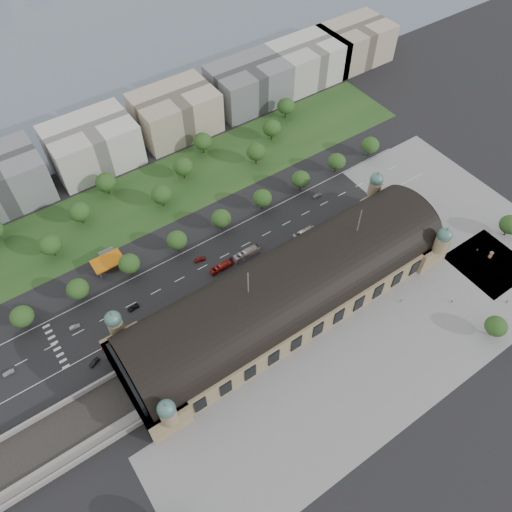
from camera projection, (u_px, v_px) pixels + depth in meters
ground at (287, 304)px, 215.98m from camera, size 900.00×900.00×0.00m
station at (288, 290)px, 207.95m from camera, size 150.00×48.40×44.30m
track_cutting at (41, 456)px, 175.24m from camera, size 70.00×24.00×3.10m
plaza_south at (374, 369)px, 196.92m from camera, size 190.00×48.00×0.12m
plaza_east at (450, 207)px, 252.55m from camera, size 56.00×100.00×0.12m
road_slab at (203, 267)px, 228.40m from camera, size 260.00×26.00×0.10m
grass_belt at (156, 194)px, 258.44m from camera, size 300.00×45.00×0.10m
petrol_station at (108, 258)px, 228.08m from camera, size 14.00×13.00×5.05m
lake at (46, 26)px, 369.10m from camera, size 700.00×320.00×0.08m
office_3 at (93, 145)px, 264.30m from camera, size 45.00×32.00×24.00m
office_4 at (175, 113)px, 282.05m from camera, size 45.00×32.00×24.00m
office_5 at (249, 84)px, 299.80m from camera, size 45.00×32.00×24.00m
office_6 at (307, 62)px, 315.78m from camera, size 45.00×32.00×24.00m
office_7 at (355, 43)px, 329.98m from camera, size 45.00×32.00×24.00m
tree_row_1 at (22, 316)px, 203.33m from camera, size 9.60×9.60×11.52m
tree_row_2 at (78, 289)px, 211.85m from camera, size 9.60×9.60×11.52m
tree_row_3 at (129, 264)px, 220.37m from camera, size 9.60×9.60×11.52m
tree_row_4 at (177, 240)px, 228.89m from camera, size 9.60×9.60×11.52m
tree_row_5 at (221, 218)px, 237.41m from camera, size 9.60×9.60×11.52m
tree_row_6 at (262, 198)px, 245.93m from camera, size 9.60×9.60×11.52m
tree_row_7 at (301, 179)px, 254.45m from camera, size 9.60×9.60×11.52m
tree_row_8 at (337, 161)px, 262.98m from camera, size 9.60×9.60×11.52m
tree_row_9 at (370, 145)px, 271.50m from camera, size 9.60×9.60×11.52m
tree_belt_3 at (50, 245)px, 226.42m from camera, size 10.40×10.40×12.48m
tree_belt_4 at (79, 212)px, 239.33m from camera, size 10.40×10.40×12.48m
tree_belt_5 at (106, 182)px, 252.25m from camera, size 10.40×10.40×12.48m
tree_belt_6 at (161, 194)px, 246.66m from camera, size 10.40×10.40×12.48m
tree_belt_7 at (183, 166)px, 259.57m from camera, size 10.40×10.40×12.48m
tree_belt_8 at (203, 141)px, 272.49m from camera, size 10.40×10.40×12.48m
tree_belt_9 at (256, 152)px, 266.90m from camera, size 10.40×10.40×12.48m
tree_belt_10 at (272, 128)px, 279.81m from camera, size 10.40×10.40×12.48m
tree_belt_11 at (286, 106)px, 292.72m from camera, size 10.40×10.40×12.48m
tree_plaza_ne at (510, 225)px, 234.85m from camera, size 10.00×10.00×11.69m
tree_plaza_s at (496, 326)px, 201.13m from camera, size 9.00×9.00×10.64m
traffic_car_0 at (8, 373)px, 195.03m from camera, size 4.60×1.98×1.55m
traffic_car_1 at (75, 327)px, 207.95m from camera, size 4.47×1.84×1.44m
traffic_car_2 at (133, 308)px, 213.92m from camera, size 5.16×2.68×1.39m
traffic_car_3 at (200, 259)px, 230.31m from camera, size 5.53×2.82×1.54m
traffic_car_4 at (235, 257)px, 231.22m from camera, size 4.71×2.33×1.54m
traffic_car_5 at (317, 196)px, 256.39m from camera, size 4.84×1.77×1.59m
traffic_car_6 at (379, 185)px, 261.65m from camera, size 5.55×2.96×1.48m
parked_car_0 at (94, 362)px, 197.76m from camera, size 4.98×3.21×1.55m
parked_car_1 at (107, 345)px, 202.44m from camera, size 6.14×4.69×1.55m
parked_car_2 at (120, 348)px, 201.69m from camera, size 5.81×4.45×1.57m
parked_car_3 at (188, 306)px, 214.38m from camera, size 3.93×3.56×1.30m
parked_car_4 at (144, 335)px, 205.65m from camera, size 4.50×3.57×1.43m
parked_car_5 at (202, 303)px, 215.51m from camera, size 5.41×4.23×1.37m
parked_car_6 at (176, 317)px, 210.80m from camera, size 5.55×4.58×1.51m
bus_west at (222, 267)px, 226.46m from camera, size 11.64×2.89×3.23m
bus_mid at (247, 253)px, 231.06m from camera, size 13.60×3.20×3.79m
bus_east at (304, 233)px, 239.26m from camera, size 11.94×2.81×3.33m
advertising_column at (491, 255)px, 230.70m from camera, size 1.80×1.80×3.42m
pedestrian_0 at (401, 301)px, 215.86m from camera, size 0.91×0.59×1.75m
pedestrian_1 at (452, 301)px, 215.77m from camera, size 0.64×0.75×1.74m
pedestrian_2 at (477, 250)px, 233.64m from camera, size 0.62×0.99×1.96m
pedestrian_4 at (507, 302)px, 215.60m from camera, size 1.16×0.85×1.65m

